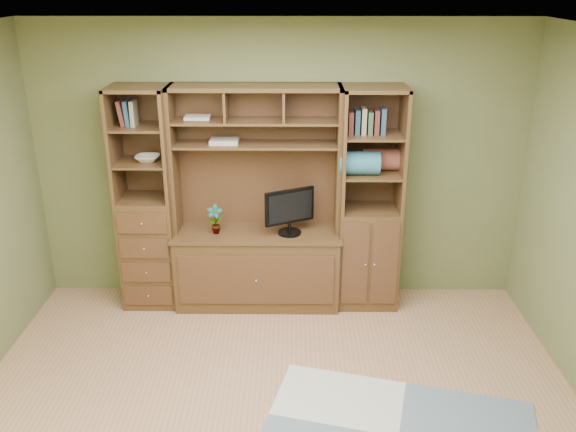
{
  "coord_description": "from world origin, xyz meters",
  "views": [
    {
      "loc": [
        0.12,
        -3.4,
        2.92
      ],
      "look_at": [
        0.08,
        1.2,
        1.1
      ],
      "focal_mm": 38.0,
      "sensor_mm": 36.0,
      "label": 1
    }
  ],
  "objects_px": {
    "left_tower": "(146,200)",
    "right_tower": "(370,201)",
    "monitor": "(290,204)",
    "center_hutch": "(256,202)"
  },
  "relations": [
    {
      "from": "right_tower",
      "to": "left_tower",
      "type": "bearing_deg",
      "value": 180.0
    },
    {
      "from": "left_tower",
      "to": "right_tower",
      "type": "bearing_deg",
      "value": 0.0
    },
    {
      "from": "left_tower",
      "to": "center_hutch",
      "type": "bearing_deg",
      "value": -2.29
    },
    {
      "from": "left_tower",
      "to": "right_tower",
      "type": "xyz_separation_m",
      "value": [
        2.02,
        0.0,
        0.0
      ]
    },
    {
      "from": "left_tower",
      "to": "right_tower",
      "type": "height_order",
      "value": "same"
    },
    {
      "from": "center_hutch",
      "to": "left_tower",
      "type": "xyz_separation_m",
      "value": [
        -1.0,
        0.04,
        0.0
      ]
    },
    {
      "from": "right_tower",
      "to": "monitor",
      "type": "height_order",
      "value": "right_tower"
    },
    {
      "from": "right_tower",
      "to": "monitor",
      "type": "bearing_deg",
      "value": -174.09
    },
    {
      "from": "monitor",
      "to": "left_tower",
      "type": "bearing_deg",
      "value": 149.88
    },
    {
      "from": "right_tower",
      "to": "monitor",
      "type": "xyz_separation_m",
      "value": [
        -0.73,
        -0.07,
        -0.0
      ]
    }
  ]
}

